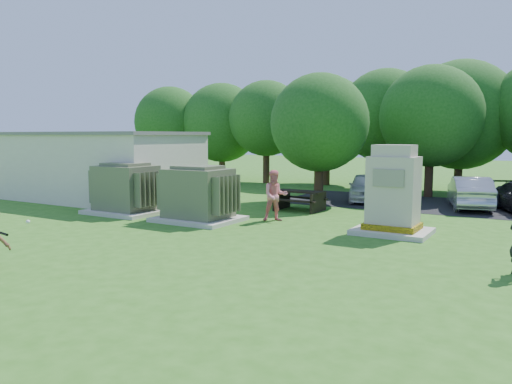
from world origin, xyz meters
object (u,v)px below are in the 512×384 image
Objects in this scene: generator_cabinet at (393,195)px; car_white at (366,187)px; person_at_picnic at (275,196)px; car_silver_a at (470,192)px; transformer_right at (198,195)px; picnic_table at (300,198)px; transformer_left at (126,190)px.

car_white is at bearing 114.29° from generator_cabinet.
car_silver_a is (5.76, 7.21, -0.25)m from person_at_picnic.
transformer_right is at bearing -169.72° from generator_cabinet.
person_at_picnic reaches higher than picnic_table.
generator_cabinet is 4.45m from person_at_picnic.
person_at_picnic is (2.47, 1.45, -0.02)m from transformer_right.
transformer_left reaches higher than car_white.
transformer_right reaches higher than picnic_table.
transformer_right is 0.70× the size of car_silver_a.
car_silver_a is at bearing 79.83° from generator_cabinet.
transformer_left reaches higher than picnic_table.
transformer_left is 1.50× the size of picnic_table.
generator_cabinet reaches higher than car_white.
person_at_picnic is 0.45× the size of car_silver_a.
transformer_left is at bearing -148.66° from car_white.
transformer_left is at bearing 180.00° from transformer_right.
person_at_picnic reaches higher than car_silver_a.
picnic_table is at bearing 63.62° from transformer_right.
car_silver_a is at bearing 46.41° from transformer_right.
person_at_picnic is 7.35m from car_white.
generator_cabinet is at bearing 6.74° from transformer_left.
person_at_picnic is (6.17, 1.45, -0.02)m from transformer_left.
transformer_right is at bearing 172.05° from person_at_picnic.
transformer_left is 11.34m from car_white.
transformer_left is 10.69m from generator_cabinet.
generator_cabinet is (10.61, 1.25, 0.29)m from transformer_left.
car_white reaches higher than picnic_table.
generator_cabinet reaches higher than transformer_right.
generator_cabinet is 1.51× the size of person_at_picnic.
transformer_right is 9.41m from car_white.
picnic_table is 2.88m from person_at_picnic.
car_silver_a is (1.33, 7.40, -0.56)m from generator_cabinet.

